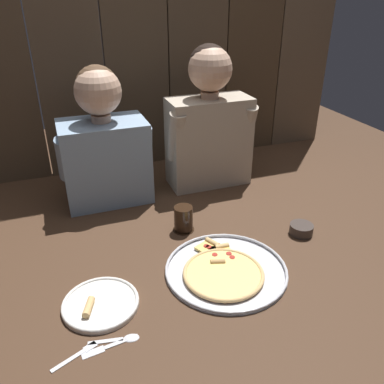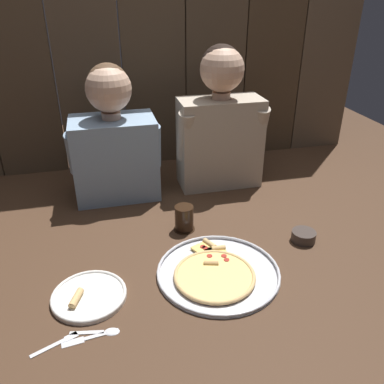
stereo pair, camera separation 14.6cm
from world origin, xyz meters
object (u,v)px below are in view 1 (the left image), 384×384
(diner_left, at_px, (104,143))
(diner_right, at_px, (209,121))
(dipping_bowl, at_px, (301,229))
(drinking_glass, at_px, (183,219))
(dinner_plate, at_px, (100,303))
(pizza_tray, at_px, (225,270))

(diner_left, bearing_deg, diner_right, -0.03)
(diner_left, relative_size, diner_right, 0.91)
(dipping_bowl, bearing_deg, diner_right, 106.94)
(drinking_glass, bearing_deg, diner_left, 122.09)
(drinking_glass, xyz_separation_m, dipping_bowl, (0.42, -0.18, -0.03))
(diner_right, bearing_deg, drinking_glass, -124.70)
(dinner_plate, relative_size, dipping_bowl, 2.56)
(drinking_glass, bearing_deg, dinner_plate, -140.34)
(diner_left, height_order, diner_right, diner_right)
(dipping_bowl, distance_m, diner_left, 0.88)
(pizza_tray, bearing_deg, diner_right, 72.48)
(pizza_tray, distance_m, dipping_bowl, 0.39)
(pizza_tray, relative_size, dinner_plate, 1.78)
(diner_left, xyz_separation_m, diner_right, (0.48, -0.00, 0.04))
(dinner_plate, bearing_deg, dipping_bowl, 9.01)
(dipping_bowl, xyz_separation_m, diner_left, (-0.65, 0.55, 0.24))
(dipping_bowl, distance_m, diner_right, 0.64)
(dipping_bowl, bearing_deg, pizza_tray, -163.34)
(drinking_glass, bearing_deg, pizza_tray, -81.44)
(dinner_plate, height_order, diner_left, diner_left)
(pizza_tray, xyz_separation_m, drinking_glass, (-0.04, 0.29, 0.04))
(dinner_plate, bearing_deg, pizza_tray, 1.81)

